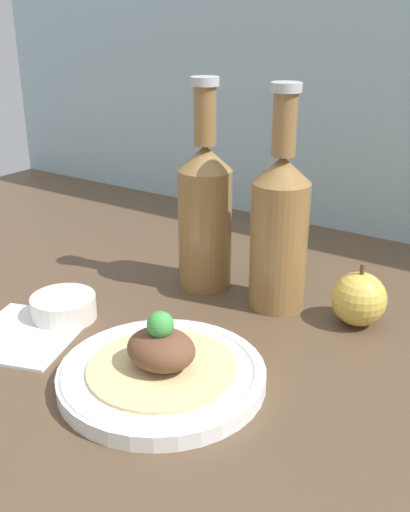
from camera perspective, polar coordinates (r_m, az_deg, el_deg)
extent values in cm
cube|color=brown|center=(75.49, -0.56, -10.60)|extent=(180.00, 110.00, 4.00)
cube|color=#9EBCCC|center=(111.68, 16.27, 22.01)|extent=(180.00, 3.00, 80.00)
cylinder|color=white|center=(69.02, -4.29, -11.26)|extent=(23.46, 23.46, 1.85)
torus|color=white|center=(68.66, -4.31, -10.80)|extent=(22.88, 22.88, 1.30)
cylinder|color=#D6BC7F|center=(68.40, -4.32, -10.47)|extent=(16.80, 16.80, 0.40)
ellipsoid|color=brown|center=(67.15, -4.38, -8.77)|extent=(8.02, 6.82, 4.33)
sphere|color=green|center=(65.63, -4.46, -6.48)|extent=(3.01, 3.01, 3.01)
cylinder|color=olive|center=(88.85, -0.01, 2.57)|extent=(7.94, 7.94, 18.00)
cone|color=olive|center=(85.81, -0.01, 9.36)|extent=(7.94, 7.94, 3.57)
cylinder|color=olive|center=(84.69, -0.01, 13.20)|extent=(3.17, 3.17, 8.07)
cylinder|color=#B7B7BC|center=(84.08, -0.01, 16.32)|extent=(3.97, 3.97, 1.20)
cylinder|color=olive|center=(83.10, 7.02, 0.96)|extent=(7.94, 7.94, 18.00)
cone|color=olive|center=(79.85, 7.38, 8.19)|extent=(7.94, 7.94, 3.57)
cylinder|color=olive|center=(78.65, 7.59, 12.30)|extent=(3.17, 3.17, 8.07)
cylinder|color=#B7B7BC|center=(77.99, 7.77, 15.65)|extent=(3.97, 3.97, 1.20)
sphere|color=gold|center=(82.06, 14.46, -3.98)|extent=(7.29, 7.29, 7.29)
cylinder|color=brown|center=(80.34, 14.74, -1.28)|extent=(0.58, 0.58, 1.64)
cube|color=white|center=(81.41, -16.80, -7.06)|extent=(16.96, 17.82, 0.80)
cylinder|color=silver|center=(83.96, -13.31, -4.77)|extent=(8.78, 8.78, 3.28)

